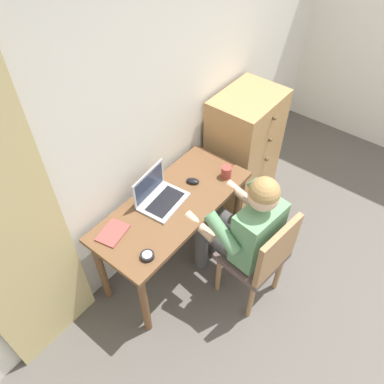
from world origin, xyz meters
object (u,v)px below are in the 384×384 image
(dresser, at_px, (243,148))
(laptop, at_px, (159,196))
(computer_mouse, at_px, (193,181))
(coffee_mug, at_px, (227,172))
(desk, at_px, (173,214))
(desk_clock, at_px, (147,256))
(notebook_pad, at_px, (113,233))
(chair, at_px, (261,257))
(person_seated, at_px, (243,226))

(dresser, bearing_deg, laptop, 177.97)
(dresser, distance_m, computer_mouse, 0.83)
(laptop, bearing_deg, coffee_mug, -24.74)
(desk, xyz_separation_m, desk_clock, (-0.45, -0.18, 0.13))
(computer_mouse, xyz_separation_m, notebook_pad, (-0.72, 0.12, -0.01))
(chair, relative_size, person_seated, 0.74)
(chair, relative_size, notebook_pad, 4.28)
(chair, relative_size, laptop, 2.47)
(chair, height_order, computer_mouse, chair)
(laptop, height_order, computer_mouse, laptop)
(chair, relative_size, coffee_mug, 7.50)
(desk, xyz_separation_m, dresser, (1.06, 0.05, -0.08))
(chair, height_order, person_seated, person_seated)
(person_seated, bearing_deg, desk_clock, 152.95)
(laptop, xyz_separation_m, notebook_pad, (-0.42, 0.04, -0.05))
(desk_clock, relative_size, coffee_mug, 0.75)
(laptop, distance_m, desk_clock, 0.50)
(person_seated, height_order, desk_clock, person_seated)
(chair, height_order, coffee_mug, chair)
(desk, bearing_deg, person_seated, -70.67)
(laptop, bearing_deg, desk_clock, -146.84)
(desk, distance_m, computer_mouse, 0.29)
(desk_clock, distance_m, coffee_mug, 0.93)
(desk, xyz_separation_m, laptop, (-0.04, 0.09, 0.17))
(person_seated, height_order, laptop, person_seated)
(desk, relative_size, desk_clock, 14.07)
(person_seated, height_order, computer_mouse, person_seated)
(desk, height_order, computer_mouse, computer_mouse)
(desk_clock, bearing_deg, dresser, 8.71)
(dresser, xyz_separation_m, notebook_pad, (-1.51, 0.08, 0.20))
(person_seated, relative_size, computer_mouse, 12.17)
(person_seated, relative_size, notebook_pad, 5.80)
(notebook_pad, bearing_deg, laptop, -18.20)
(person_seated, relative_size, desk_clock, 13.53)
(desk_clock, height_order, coffee_mug, coffee_mug)
(dresser, xyz_separation_m, person_seated, (-0.88, -0.55, 0.14))
(desk, distance_m, coffee_mug, 0.52)
(desk_clock, bearing_deg, person_seated, -27.05)
(computer_mouse, xyz_separation_m, desk_clock, (-0.71, -0.19, -0.00))
(person_seated, distance_m, notebook_pad, 0.90)
(chair, height_order, notebook_pad, chair)
(person_seated, relative_size, coffee_mug, 10.15)
(laptop, height_order, notebook_pad, laptop)
(chair, distance_m, desk_clock, 0.83)
(desk, bearing_deg, laptop, 112.54)
(desk_clock, xyz_separation_m, coffee_mug, (0.93, 0.03, 0.03))
(person_seated, distance_m, computer_mouse, 0.53)
(computer_mouse, bearing_deg, desk_clock, 170.57)
(dresser, height_order, chair, dresser)
(coffee_mug, bearing_deg, computer_mouse, 143.34)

